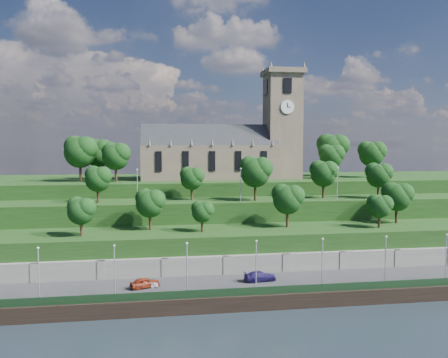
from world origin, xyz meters
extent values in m
plane|color=black|center=(0.00, 0.00, 0.00)|extent=(320.00, 320.00, 0.00)
cube|color=#2D2D30|center=(0.00, 6.00, 1.00)|extent=(160.00, 12.00, 2.00)
cube|color=black|center=(0.00, -0.05, 1.10)|extent=(160.00, 0.50, 2.20)
cube|color=#163319|center=(0.00, 0.60, 2.60)|extent=(160.00, 0.10, 1.20)
cube|color=slate|center=(0.00, 12.00, 2.50)|extent=(160.00, 2.00, 5.00)
cube|color=slate|center=(-35.00, 11.20, 2.50)|extent=(1.20, 0.60, 5.00)
cube|color=slate|center=(-25.00, 11.20, 2.50)|extent=(1.20, 0.60, 5.00)
cube|color=slate|center=(-15.00, 11.20, 2.50)|extent=(1.20, 0.60, 5.00)
cube|color=slate|center=(-5.00, 11.20, 2.50)|extent=(1.20, 0.60, 5.00)
cube|color=slate|center=(5.00, 11.20, 2.50)|extent=(1.20, 0.60, 5.00)
cube|color=slate|center=(15.00, 11.20, 2.50)|extent=(1.20, 0.60, 5.00)
cube|color=slate|center=(25.00, 11.20, 2.50)|extent=(1.20, 0.60, 5.00)
cube|color=#163612|center=(0.00, 18.00, 4.00)|extent=(160.00, 12.00, 8.00)
cube|color=#163612|center=(0.00, 29.00, 6.00)|extent=(160.00, 10.00, 12.00)
cube|color=#163612|center=(0.00, 50.00, 7.50)|extent=(160.00, 32.00, 15.00)
cube|color=brown|center=(-4.00, 46.00, 19.00)|extent=(32.00, 12.00, 8.00)
cube|color=black|center=(-4.00, 46.00, 23.00)|extent=(32.00, 10.18, 10.18)
cone|color=brown|center=(-18.00, 40.00, 23.90)|extent=(0.70, 0.70, 1.80)
cone|color=brown|center=(-13.33, 40.00, 23.90)|extent=(0.70, 0.70, 1.80)
cone|color=brown|center=(-8.67, 40.00, 23.90)|extent=(0.70, 0.70, 1.80)
cone|color=brown|center=(-4.00, 40.00, 23.90)|extent=(0.70, 0.70, 1.80)
cone|color=brown|center=(0.67, 40.00, 23.90)|extent=(0.70, 0.70, 1.80)
cone|color=brown|center=(5.33, 40.00, 23.90)|extent=(0.70, 0.70, 1.80)
cone|color=brown|center=(10.00, 40.00, 23.90)|extent=(0.70, 0.70, 1.80)
cube|color=black|center=(-16.00, 39.92, 19.50)|extent=(1.40, 0.25, 4.50)
cube|color=black|center=(-10.00, 39.92, 19.50)|extent=(1.40, 0.25, 4.50)
cube|color=black|center=(-4.00, 39.92, 19.50)|extent=(1.40, 0.25, 4.50)
cube|color=black|center=(2.00, 39.92, 19.50)|extent=(1.40, 0.25, 4.50)
cube|color=black|center=(8.00, 39.92, 19.50)|extent=(1.40, 0.25, 4.50)
cube|color=brown|center=(14.00, 46.00, 27.50)|extent=(8.00, 8.00, 25.00)
cube|color=brown|center=(14.00, 46.00, 40.60)|extent=(9.20, 9.20, 1.20)
cone|color=brown|center=(10.00, 42.00, 41.80)|extent=(0.80, 0.80, 1.60)
cone|color=brown|center=(10.00, 50.00, 41.80)|extent=(0.80, 0.80, 1.60)
cone|color=brown|center=(18.00, 42.00, 41.80)|extent=(0.80, 0.80, 1.60)
cone|color=brown|center=(18.00, 50.00, 41.80)|extent=(0.80, 0.80, 1.60)
cube|color=black|center=(14.00, 41.92, 37.00)|extent=(2.00, 0.25, 3.50)
cube|color=black|center=(14.00, 50.08, 37.00)|extent=(2.00, 0.25, 3.50)
cube|color=black|center=(9.92, 46.00, 37.00)|extent=(0.25, 2.00, 3.50)
cube|color=black|center=(18.08, 46.00, 37.00)|extent=(0.25, 2.00, 3.50)
cylinder|color=white|center=(14.00, 41.88, 32.00)|extent=(3.20, 0.30, 3.20)
cylinder|color=white|center=(18.12, 46.00, 32.00)|extent=(0.30, 3.20, 3.20)
cube|color=black|center=(14.00, 41.70, 32.50)|extent=(0.12, 0.05, 1.10)
cube|color=black|center=(14.40, 41.70, 32.00)|extent=(0.80, 0.05, 0.12)
cylinder|color=black|center=(-28.70, 16.00, 9.43)|extent=(0.49, 0.49, 2.86)
sphere|color=black|center=(-28.70, 16.00, 12.19)|extent=(4.44, 4.44, 4.44)
sphere|color=black|center=(-27.81, 15.56, 12.86)|extent=(3.33, 3.33, 3.33)
sphere|color=black|center=(-29.47, 16.56, 13.08)|extent=(3.11, 3.11, 3.11)
cylinder|color=black|center=(-17.54, 20.00, 9.60)|extent=(0.50, 0.50, 3.19)
sphere|color=black|center=(-17.54, 20.00, 12.69)|extent=(4.97, 4.97, 4.97)
sphere|color=black|center=(-16.54, 19.50, 13.43)|extent=(3.73, 3.73, 3.73)
sphere|color=black|center=(-18.41, 20.62, 13.68)|extent=(3.48, 3.48, 3.48)
cylinder|color=black|center=(-8.46, 17.00, 9.17)|extent=(0.46, 0.46, 2.34)
sphere|color=black|center=(-8.46, 17.00, 11.43)|extent=(3.63, 3.63, 3.63)
sphere|color=black|center=(-7.73, 16.64, 11.97)|extent=(2.72, 2.72, 2.72)
sphere|color=black|center=(-9.10, 17.45, 12.15)|extent=(2.54, 2.54, 2.54)
cylinder|color=black|center=(7.49, 19.00, 9.73)|extent=(0.51, 0.51, 3.45)
sphere|color=black|center=(7.49, 19.00, 13.07)|extent=(5.37, 5.37, 5.37)
sphere|color=black|center=(8.56, 18.46, 13.87)|extent=(4.03, 4.03, 4.03)
sphere|color=black|center=(6.55, 19.67, 14.14)|extent=(3.76, 3.76, 3.76)
cylinder|color=black|center=(24.00, 16.00, 9.32)|extent=(0.48, 0.48, 2.64)
sphere|color=black|center=(24.00, 16.00, 11.88)|extent=(4.11, 4.11, 4.11)
sphere|color=black|center=(24.82, 15.59, 12.50)|extent=(3.09, 3.09, 3.09)
sphere|color=black|center=(23.28, 16.51, 12.70)|extent=(2.88, 2.88, 2.88)
cylinder|color=black|center=(29.66, 20.00, 9.72)|extent=(0.51, 0.51, 3.44)
sphere|color=black|center=(29.66, 20.00, 13.04)|extent=(5.34, 5.34, 5.34)
sphere|color=black|center=(30.73, 19.47, 13.84)|extent=(4.01, 4.01, 4.01)
sphere|color=black|center=(28.72, 20.67, 14.11)|extent=(3.74, 3.74, 3.74)
cylinder|color=black|center=(-27.57, 28.00, 13.54)|extent=(0.50, 0.50, 3.09)
sphere|color=black|center=(-27.57, 28.00, 16.53)|extent=(4.81, 4.81, 4.81)
sphere|color=black|center=(-26.61, 27.52, 17.25)|extent=(3.60, 3.60, 3.60)
sphere|color=black|center=(-28.41, 28.60, 17.49)|extent=(3.36, 3.36, 3.36)
cylinder|color=black|center=(-9.37, 30.00, 13.46)|extent=(0.49, 0.49, 2.91)
sphere|color=black|center=(-9.37, 30.00, 16.27)|extent=(4.53, 4.53, 4.53)
sphere|color=black|center=(-8.46, 29.55, 16.95)|extent=(3.40, 3.40, 3.40)
sphere|color=black|center=(-10.16, 30.57, 17.17)|extent=(3.17, 3.17, 3.17)
cylinder|color=black|center=(3.15, 27.00, 13.92)|extent=(0.53, 0.53, 3.85)
sphere|color=black|center=(3.15, 27.00, 17.64)|extent=(5.98, 5.98, 5.98)
sphere|color=black|center=(4.34, 26.40, 18.54)|extent=(4.49, 4.49, 4.49)
sphere|color=black|center=(2.10, 27.75, 18.84)|extent=(4.19, 4.19, 4.19)
cylinder|color=black|center=(18.20, 29.00, 13.71)|extent=(0.51, 0.51, 3.42)
sphere|color=black|center=(18.20, 29.00, 17.01)|extent=(5.32, 5.32, 5.32)
sphere|color=black|center=(19.26, 28.47, 17.81)|extent=(3.99, 3.99, 3.99)
sphere|color=black|center=(17.27, 29.66, 18.08)|extent=(3.72, 3.72, 3.72)
cylinder|color=black|center=(29.42, 27.00, 13.61)|extent=(0.50, 0.50, 3.21)
sphere|color=black|center=(29.42, 27.00, 16.71)|extent=(5.00, 5.00, 5.00)
sphere|color=black|center=(30.42, 26.50, 17.46)|extent=(3.75, 3.75, 3.75)
sphere|color=black|center=(28.54, 27.62, 17.71)|extent=(3.50, 3.50, 3.50)
cylinder|color=black|center=(-33.22, 42.00, 17.20)|extent=(0.56, 0.56, 4.40)
sphere|color=black|center=(-33.22, 42.00, 21.45)|extent=(6.84, 6.84, 6.84)
sphere|color=black|center=(-31.86, 41.32, 22.48)|extent=(5.13, 5.13, 5.13)
sphere|color=black|center=(-34.42, 42.86, 22.82)|extent=(4.79, 4.79, 4.79)
cylinder|color=black|center=(-30.03, 48.00, 17.07)|extent=(0.54, 0.54, 4.13)
sphere|color=black|center=(-30.03, 48.00, 21.06)|extent=(6.43, 6.43, 6.43)
sphere|color=black|center=(-28.75, 47.36, 22.03)|extent=(4.82, 4.82, 4.82)
sphere|color=black|center=(-31.16, 48.80, 22.35)|extent=(4.50, 4.50, 4.50)
cylinder|color=black|center=(-25.34, 40.00, 16.88)|extent=(0.53, 0.53, 3.77)
sphere|color=black|center=(-25.34, 40.00, 20.52)|extent=(5.86, 5.86, 5.86)
sphere|color=black|center=(-24.16, 39.41, 21.40)|extent=(4.39, 4.39, 4.39)
sphere|color=black|center=(-26.36, 40.73, 21.70)|extent=(4.10, 4.10, 4.10)
cylinder|color=black|center=(25.06, 42.00, 16.78)|extent=(0.52, 0.52, 3.56)
sphere|color=black|center=(25.06, 42.00, 20.21)|extent=(5.53, 5.53, 5.53)
sphere|color=black|center=(26.16, 41.45, 21.04)|extent=(4.15, 4.15, 4.15)
sphere|color=black|center=(24.09, 42.69, 21.32)|extent=(3.87, 3.87, 3.87)
cylinder|color=black|center=(28.59, 50.00, 17.38)|extent=(0.57, 0.57, 4.76)
sphere|color=black|center=(28.59, 50.00, 21.98)|extent=(7.40, 7.40, 7.40)
sphere|color=black|center=(30.07, 49.26, 23.09)|extent=(5.55, 5.55, 5.55)
sphere|color=black|center=(27.29, 50.93, 23.46)|extent=(5.18, 5.18, 5.18)
cylinder|color=black|center=(36.38, 44.00, 16.96)|extent=(0.53, 0.53, 3.92)
sphere|color=black|center=(36.38, 44.00, 20.75)|extent=(6.10, 6.10, 6.10)
sphere|color=black|center=(37.60, 43.39, 21.66)|extent=(4.57, 4.57, 4.57)
sphere|color=black|center=(35.32, 44.76, 21.97)|extent=(4.27, 4.27, 4.27)
cylinder|color=#B2B2B7|center=(-32.00, 2.50, 5.61)|extent=(0.16, 0.16, 7.22)
sphere|color=silver|center=(-32.00, 2.50, 9.34)|extent=(0.36, 0.36, 0.36)
cylinder|color=#B2B2B7|center=(-22.00, 2.50, 5.61)|extent=(0.16, 0.16, 7.22)
sphere|color=silver|center=(-22.00, 2.50, 9.34)|extent=(0.36, 0.36, 0.36)
cylinder|color=#B2B2B7|center=(-12.00, 2.50, 5.61)|extent=(0.16, 0.16, 7.22)
sphere|color=silver|center=(-12.00, 2.50, 9.34)|extent=(0.36, 0.36, 0.36)
cylinder|color=#B2B2B7|center=(-2.00, 2.50, 5.61)|extent=(0.16, 0.16, 7.22)
sphere|color=silver|center=(-2.00, 2.50, 9.34)|extent=(0.36, 0.36, 0.36)
cylinder|color=#B2B2B7|center=(8.00, 2.50, 5.61)|extent=(0.16, 0.16, 7.22)
sphere|color=silver|center=(8.00, 2.50, 9.34)|extent=(0.36, 0.36, 0.36)
cylinder|color=#B2B2B7|center=(18.00, 2.50, 5.61)|extent=(0.16, 0.16, 7.22)
sphere|color=silver|center=(18.00, 2.50, 9.34)|extent=(0.36, 0.36, 0.36)
cylinder|color=#B2B2B7|center=(28.00, 2.50, 5.61)|extent=(0.16, 0.16, 7.22)
sphere|color=silver|center=(28.00, 2.50, 9.34)|extent=(0.36, 0.36, 0.36)
cylinder|color=#B2B2B7|center=(-20.00, 26.00, 15.18)|extent=(0.16, 0.16, 6.36)
sphere|color=silver|center=(-20.00, 26.00, 18.48)|extent=(0.36, 0.36, 0.36)
cylinder|color=#B2B2B7|center=(0.00, 26.00, 15.18)|extent=(0.16, 0.16, 6.36)
sphere|color=silver|center=(0.00, 26.00, 18.48)|extent=(0.36, 0.36, 0.36)
cylinder|color=#B2B2B7|center=(20.00, 26.00, 15.18)|extent=(0.16, 0.16, 6.36)
sphere|color=silver|center=(20.00, 26.00, 18.48)|extent=(0.36, 0.36, 0.36)
imported|color=maroon|center=(-18.03, 6.25, 2.75)|extent=(4.73, 3.16, 1.50)
imported|color=silver|center=(-17.95, 6.34, 2.59)|extent=(3.64, 1.40, 1.18)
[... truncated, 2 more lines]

